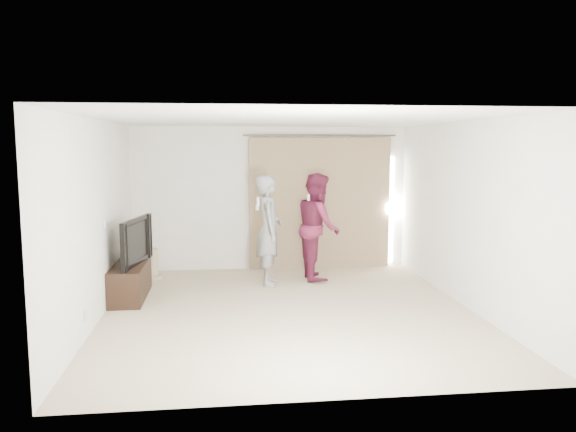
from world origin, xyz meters
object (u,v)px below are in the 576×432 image
Objects in this scene: tv_console at (130,281)px; tv at (129,241)px; person_woman at (318,226)px; person_man at (269,230)px.

tv reaches higher than tv_console.
person_man is at bearing -161.29° from person_woman.
person_man reaches higher than tv_console.
tv_console is at bearing -164.28° from person_man.
person_woman is at bearing 16.59° from tv_console.
tv_console is at bearing -163.41° from person_woman.
tv is 0.67× the size of person_man.
person_woman is at bearing 18.71° from person_man.
person_woman reaches higher than person_man.
person_woman is (2.98, 0.89, 0.65)m from tv_console.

